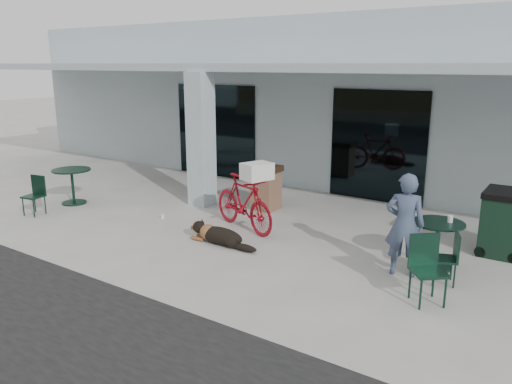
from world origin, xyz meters
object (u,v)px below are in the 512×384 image
Objects in this scene: dog at (220,235)px; wheeled_bin at (504,222)px; cafe_table_far at (437,245)px; cafe_chair_far_b at (444,258)px; person at (405,225)px; bicycle at (244,203)px; cafe_chair_far_a at (429,271)px; trash_receptacle at (266,188)px; cafe_table_near at (73,186)px; cafe_chair_near at (33,196)px.

wheeled_bin is at bearing 26.87° from dog.
dog is 3.81m from cafe_table_far.
cafe_chair_far_b is 0.76m from person.
cafe_chair_far_b is at bearing -76.45° from bicycle.
wheeled_bin is at bearing -52.79° from bicycle.
cafe_chair_far_a is 5.21m from trash_receptacle.
dog is 4.72m from cafe_table_near.
wheeled_bin is (0.54, 1.89, 0.16)m from cafe_chair_far_b.
cafe_chair_far_a is (8.51, 0.59, 0.05)m from cafe_chair_near.
cafe_chair_far_b reaches higher than dog.
bicycle is at bearing 96.72° from dog.
trash_receptacle reaches higher than dog.
trash_receptacle is at bearing 28.11° from cafe_table_near.
cafe_chair_far_a is at bearing -3.28° from cafe_table_near.
cafe_chair_near is at bearing -140.94° from trash_receptacle.
person is 1.45× the size of wheeled_bin.
cafe_table_far is 0.87× the size of cafe_chair_far_a.
cafe_chair_far_b is 0.49× the size of person.
bicycle is 3.45m from person.
trash_receptacle is (-0.43, 1.49, -0.05)m from bicycle.
cafe_chair_far_b is at bearing 166.93° from person.
cafe_table_near is at bearing 84.05° from cafe_chair_near.
bicycle is 4.21m from cafe_chair_far_a.
dog is at bearing -3.08° from cafe_table_near.
dog is at bearing -5.18° from person.
wheeled_bin is (4.43, 2.46, 0.38)m from dog.
trash_receptacle is at bearing 107.98° from cafe_chair_far_a.
wheeled_bin reaches higher than cafe_chair_far_b.
cafe_chair_near reaches higher than dog.
person is 4.30m from trash_receptacle.
trash_receptacle is at bearing 179.75° from wheeled_bin.
bicycle is 1.05m from dog.
cafe_table_far is 0.73× the size of wheeled_bin.
bicycle is at bearing -73.96° from trash_receptacle.
cafe_chair_far_a is at bearing -5.68° from dog.
cafe_chair_near is at bearing 143.12° from cafe_chair_far_a.
cafe_chair_far_b is 0.80× the size of trash_receptacle.
bicycle is 2.28× the size of cafe_chair_far_b.
cafe_chair_far_b is at bearing 2.10° from cafe_table_near.
cafe_chair_far_a is at bearing -87.48° from bicycle.
cafe_chair_near is at bearing -171.97° from dog.
cafe_chair_far_a reaches higher than cafe_table_far.
cafe_chair_far_b is (8.59, 0.32, -0.01)m from cafe_table_near.
wheeled_bin is at bearing 0.00° from trash_receptacle.
wheeled_bin is (9.13, 2.20, 0.15)m from cafe_table_near.
wheeled_bin is (1.17, 1.91, -0.26)m from person.
trash_receptacle is 5.01m from wheeled_bin.
cafe_chair_far_a is (3.88, -0.24, 0.30)m from dog.
cafe_table_near is 9.39m from wheeled_bin.
cafe_table_near reaches higher than cafe_table_far.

